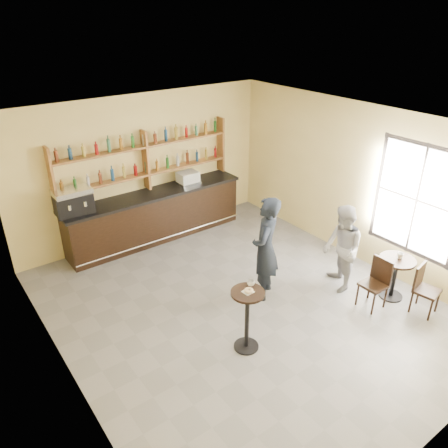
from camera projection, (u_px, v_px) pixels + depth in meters
floor at (242, 305)px, 7.80m from camera, size 7.00×7.00×0.00m
ceiling at (246, 128)px, 6.36m from camera, size 7.00×7.00×0.00m
wall_back at (144, 168)px, 9.59m from camera, size 7.00×0.00×7.00m
wall_left at (58, 290)px, 5.49m from camera, size 0.00×7.00×7.00m
wall_right at (361, 185)px, 8.67m from camera, size 0.00×7.00×7.00m
window_pane at (417, 200)px, 7.76m from camera, size 0.00×2.00×2.00m
window_frame at (417, 200)px, 7.76m from camera, size 0.04×1.70×2.10m
shelf_unit at (146, 160)px, 9.40m from camera, size 4.00×0.26×1.40m
liquor_bottles at (145, 153)px, 9.33m from camera, size 3.68×0.10×1.00m
bar_counter at (156, 216)px, 9.82m from camera, size 4.15×0.81×1.12m
espresso_machine at (73, 201)px, 8.52m from camera, size 0.75×0.51×0.51m
pastry_case at (188, 178)px, 9.97m from camera, size 0.47×0.38×0.28m
pedestal_table at (247, 320)px, 6.62m from camera, size 0.65×0.65×1.05m
napkin at (248, 292)px, 6.39m from camera, size 0.16×0.16×0.00m
donut at (249, 290)px, 6.37m from camera, size 0.14×0.14×0.05m
cup_pedestal at (251, 283)px, 6.51m from camera, size 0.13×0.13×0.09m
man_main at (265, 249)px, 7.66m from camera, size 0.85×0.80×1.95m
cafe_table at (394, 278)px, 7.87m from camera, size 0.79×0.79×0.80m
cup_cafe at (400, 256)px, 7.69m from camera, size 0.12×0.12×0.10m
chair_west at (373, 284)px, 7.59m from camera, size 0.40×0.40×0.92m
chair_south at (427, 291)px, 7.44m from camera, size 0.45×0.45×0.90m
patron_second at (342, 249)px, 7.96m from camera, size 0.95×1.01×1.65m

